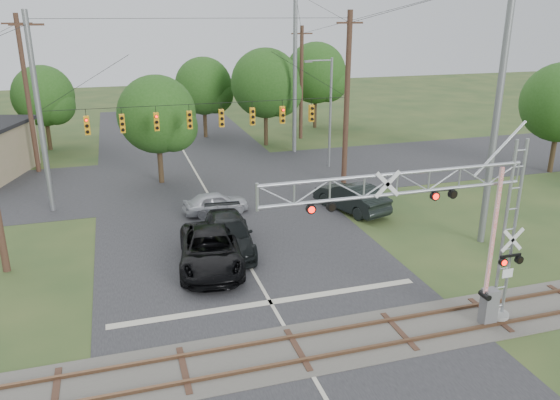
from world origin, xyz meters
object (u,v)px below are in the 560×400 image
object	(u,v)px
car_dark	(228,234)
sedan_silver	(216,203)
crossing_gantry	(441,223)
streetlight	(328,108)
traffic_signal_span	(219,110)
pickup_black	(211,250)

from	to	relation	value
car_dark	sedan_silver	bearing A→B (deg)	91.14
crossing_gantry	streetlight	size ratio (longest dim) A/B	1.22
crossing_gantry	streetlight	bearing A→B (deg)	77.94
traffic_signal_span	sedan_silver	world-z (taller)	traffic_signal_span
streetlight	sedan_silver	bearing A→B (deg)	-143.08
traffic_signal_span	pickup_black	world-z (taller)	traffic_signal_span
car_dark	sedan_silver	size ratio (longest dim) A/B	1.47
pickup_black	traffic_signal_span	bearing A→B (deg)	83.82
traffic_signal_span	streetlight	distance (m)	10.07
sedan_silver	streetlight	distance (m)	13.21
crossing_gantry	car_dark	distance (m)	11.72
sedan_silver	streetlight	world-z (taller)	streetlight
car_dark	traffic_signal_span	bearing A→B (deg)	86.09
traffic_signal_span	pickup_black	distance (m)	11.73
traffic_signal_span	sedan_silver	size ratio (longest dim) A/B	5.05
crossing_gantry	streetlight	world-z (taller)	streetlight
sedan_silver	crossing_gantry	bearing A→B (deg)	-167.20
crossing_gantry	traffic_signal_span	xyz separation A→B (m)	(-4.24, 18.36, 1.20)
crossing_gantry	sedan_silver	distance (m)	16.36
traffic_signal_span	crossing_gantry	bearing A→B (deg)	-77.00
pickup_black	sedan_silver	xyz separation A→B (m)	(1.56, 7.09, -0.20)
streetlight	crossing_gantry	bearing A→B (deg)	-102.06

